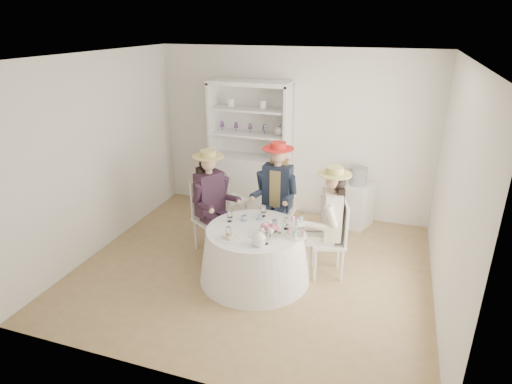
% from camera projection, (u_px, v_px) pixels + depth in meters
% --- Properties ---
extents(ground, '(4.50, 4.50, 0.00)m').
position_uv_depth(ground, '(254.00, 267.00, 5.71)').
color(ground, olive).
rests_on(ground, ground).
extents(ceiling, '(4.50, 4.50, 0.00)m').
position_uv_depth(ceiling, '(253.00, 56.00, 4.70)').
color(ceiling, white).
rests_on(ceiling, wall_back).
extents(wall_back, '(4.50, 0.00, 4.50)m').
position_uv_depth(wall_back, '(293.00, 134.00, 6.96)').
color(wall_back, white).
rests_on(wall_back, ground).
extents(wall_front, '(4.50, 0.00, 4.50)m').
position_uv_depth(wall_front, '(174.00, 250.00, 3.45)').
color(wall_front, white).
rests_on(wall_front, ground).
extents(wall_left, '(0.00, 4.50, 4.50)m').
position_uv_depth(wall_left, '(98.00, 155.00, 5.87)').
color(wall_left, white).
rests_on(wall_left, ground).
extents(wall_right, '(0.00, 4.50, 4.50)m').
position_uv_depth(wall_right, '(453.00, 194.00, 4.55)').
color(wall_right, white).
rests_on(wall_right, ground).
extents(tea_table, '(1.40, 1.40, 0.69)m').
position_uv_depth(tea_table, '(255.00, 254.00, 5.37)').
color(tea_table, white).
rests_on(tea_table, ground).
extents(hutch, '(1.34, 0.60, 2.20)m').
position_uv_depth(hutch, '(251.00, 167.00, 7.16)').
color(hutch, silver).
rests_on(hutch, ground).
extents(side_table, '(0.58, 0.58, 0.69)m').
position_uv_depth(side_table, '(355.00, 204.00, 6.79)').
color(side_table, silver).
rests_on(side_table, ground).
extents(hatbox, '(0.27, 0.27, 0.27)m').
position_uv_depth(hatbox, '(358.00, 176.00, 6.61)').
color(hatbox, black).
rests_on(hatbox, side_table).
extents(guest_left, '(0.63, 0.59, 1.48)m').
position_uv_depth(guest_left, '(211.00, 196.00, 5.83)').
color(guest_left, silver).
rests_on(guest_left, ground).
extents(guest_mid, '(0.56, 0.58, 1.54)m').
position_uv_depth(guest_mid, '(277.00, 189.00, 5.98)').
color(guest_mid, silver).
rests_on(guest_mid, ground).
extents(guest_right, '(0.60, 0.55, 1.46)m').
position_uv_depth(guest_right, '(329.00, 216.00, 5.27)').
color(guest_right, silver).
rests_on(guest_right, ground).
extents(spare_chair, '(0.57, 0.57, 1.01)m').
position_uv_depth(spare_chair, '(227.00, 197.00, 6.55)').
color(spare_chair, silver).
rests_on(spare_chair, ground).
extents(teacup_a, '(0.09, 0.09, 0.06)m').
position_uv_depth(teacup_a, '(244.00, 218.00, 5.45)').
color(teacup_a, white).
rests_on(teacup_a, tea_table).
extents(teacup_b, '(0.07, 0.07, 0.07)m').
position_uv_depth(teacup_b, '(260.00, 217.00, 5.49)').
color(teacup_b, white).
rests_on(teacup_b, tea_table).
extents(teacup_c, '(0.08, 0.08, 0.07)m').
position_uv_depth(teacup_c, '(274.00, 223.00, 5.33)').
color(teacup_c, white).
rests_on(teacup_c, tea_table).
extents(flower_bowl, '(0.25, 0.25, 0.06)m').
position_uv_depth(flower_bowl, '(268.00, 233.00, 5.09)').
color(flower_bowl, white).
rests_on(flower_bowl, tea_table).
extents(flower_arrangement, '(0.20, 0.20, 0.08)m').
position_uv_depth(flower_arrangement, '(269.00, 228.00, 5.06)').
color(flower_arrangement, '#D1687E').
rests_on(flower_arrangement, tea_table).
extents(table_teapot, '(0.24, 0.17, 0.18)m').
position_uv_depth(table_teapot, '(259.00, 239.00, 4.84)').
color(table_teapot, white).
rests_on(table_teapot, tea_table).
extents(sandwich_plate, '(0.27, 0.27, 0.06)m').
position_uv_depth(sandwich_plate, '(230.00, 237.00, 5.01)').
color(sandwich_plate, white).
rests_on(sandwich_plate, tea_table).
extents(cupcake_stand, '(0.26, 0.26, 0.24)m').
position_uv_depth(cupcake_stand, '(297.00, 229.00, 5.04)').
color(cupcake_stand, white).
rests_on(cupcake_stand, tea_table).
extents(stemware_set, '(0.82, 0.79, 0.15)m').
position_uv_depth(stemware_set, '(255.00, 224.00, 5.21)').
color(stemware_set, white).
rests_on(stemware_set, tea_table).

